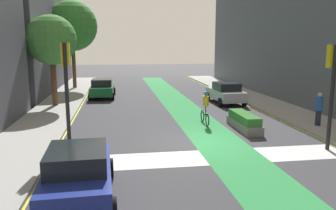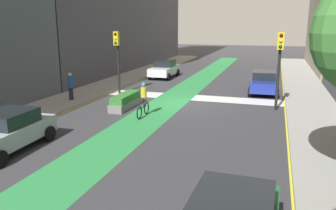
{
  "view_description": "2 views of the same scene",
  "coord_description": "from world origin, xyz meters",
  "px_view_note": "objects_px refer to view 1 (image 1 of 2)",
  "views": [
    {
      "loc": [
        -3.37,
        -14.32,
        4.4
      ],
      "look_at": [
        -0.43,
        5.0,
        0.86
      ],
      "focal_mm": 36.07,
      "sensor_mm": 36.0,
      "label": 1
    },
    {
      "loc": [
        -5.2,
        20.08,
        4.93
      ],
      "look_at": [
        -0.39,
        4.81,
        1.06
      ],
      "focal_mm": 36.3,
      "sensor_mm": 36.0,
      "label": 2
    }
  ],
  "objects_px": {
    "traffic_signal_near_left": "(66,76)",
    "car_green_left_far": "(102,88)",
    "pedestrian_sidewalk_right_a": "(319,109)",
    "street_tree_far": "(72,26)",
    "street_tree_near": "(52,40)",
    "traffic_signal_near_right": "(332,77)",
    "median_planter": "(244,122)",
    "car_silver_right_far": "(226,93)",
    "cyclist_in_lane": "(205,107)",
    "car_blue_left_near": "(78,173)"
  },
  "relations": [
    {
      "from": "street_tree_near",
      "to": "street_tree_far",
      "type": "distance_m",
      "value": 9.92
    },
    {
      "from": "car_green_left_far",
      "to": "street_tree_near",
      "type": "bearing_deg",
      "value": -128.66
    },
    {
      "from": "car_blue_left_near",
      "to": "street_tree_near",
      "type": "height_order",
      "value": "street_tree_near"
    },
    {
      "from": "traffic_signal_near_right",
      "to": "car_blue_left_near",
      "type": "relative_size",
      "value": 1.03
    },
    {
      "from": "traffic_signal_near_right",
      "to": "cyclist_in_lane",
      "type": "distance_m",
      "value": 6.79
    },
    {
      "from": "pedestrian_sidewalk_right_a",
      "to": "street_tree_near",
      "type": "distance_m",
      "value": 17.37
    },
    {
      "from": "traffic_signal_near_right",
      "to": "street_tree_near",
      "type": "distance_m",
      "value": 17.61
    },
    {
      "from": "traffic_signal_near_left",
      "to": "car_silver_right_far",
      "type": "bearing_deg",
      "value": 44.17
    },
    {
      "from": "pedestrian_sidewalk_right_a",
      "to": "street_tree_far",
      "type": "xyz_separation_m",
      "value": [
        -14.59,
        18.16,
        5.04
      ]
    },
    {
      "from": "traffic_signal_near_left",
      "to": "car_silver_right_far",
      "type": "relative_size",
      "value": 1.04
    },
    {
      "from": "pedestrian_sidewalk_right_a",
      "to": "median_planter",
      "type": "xyz_separation_m",
      "value": [
        -3.96,
        0.33,
        -0.64
      ]
    },
    {
      "from": "cyclist_in_lane",
      "to": "pedestrian_sidewalk_right_a",
      "type": "height_order",
      "value": "pedestrian_sidewalk_right_a"
    },
    {
      "from": "car_silver_right_far",
      "to": "pedestrian_sidewalk_right_a",
      "type": "distance_m",
      "value": 8.5
    },
    {
      "from": "car_silver_right_far",
      "to": "street_tree_far",
      "type": "xyz_separation_m",
      "value": [
        -12.18,
        10.01,
        5.29
      ]
    },
    {
      "from": "traffic_signal_near_left",
      "to": "car_green_left_far",
      "type": "relative_size",
      "value": 1.05
    },
    {
      "from": "car_green_left_far",
      "to": "car_silver_right_far",
      "type": "bearing_deg",
      "value": -23.97
    },
    {
      "from": "traffic_signal_near_left",
      "to": "car_green_left_far",
      "type": "xyz_separation_m",
      "value": [
        0.85,
        13.94,
        -2.32
      ]
    },
    {
      "from": "traffic_signal_near_right",
      "to": "car_blue_left_near",
      "type": "bearing_deg",
      "value": -161.4
    },
    {
      "from": "street_tree_far",
      "to": "median_planter",
      "type": "relative_size",
      "value": 2.7
    },
    {
      "from": "street_tree_far",
      "to": "traffic_signal_near_right",
      "type": "bearing_deg",
      "value": -59.12
    },
    {
      "from": "car_blue_left_near",
      "to": "car_silver_right_far",
      "type": "relative_size",
      "value": 1.0
    },
    {
      "from": "street_tree_near",
      "to": "traffic_signal_near_left",
      "type": "bearing_deg",
      "value": -77.16
    },
    {
      "from": "traffic_signal_near_right",
      "to": "car_silver_right_far",
      "type": "height_order",
      "value": "traffic_signal_near_right"
    },
    {
      "from": "car_green_left_far",
      "to": "street_tree_near",
      "type": "distance_m",
      "value": 6.32
    },
    {
      "from": "cyclist_in_lane",
      "to": "pedestrian_sidewalk_right_a",
      "type": "relative_size",
      "value": 1.06
    },
    {
      "from": "car_blue_left_near",
      "to": "car_silver_right_far",
      "type": "xyz_separation_m",
      "value": [
        9.21,
        14.82,
        0.0
      ]
    },
    {
      "from": "traffic_signal_near_left",
      "to": "street_tree_near",
      "type": "bearing_deg",
      "value": 102.84
    },
    {
      "from": "pedestrian_sidewalk_right_a",
      "to": "street_tree_near",
      "type": "height_order",
      "value": "street_tree_near"
    },
    {
      "from": "car_blue_left_near",
      "to": "car_silver_right_far",
      "type": "height_order",
      "value": "same"
    },
    {
      "from": "pedestrian_sidewalk_right_a",
      "to": "car_silver_right_far",
      "type": "bearing_deg",
      "value": 106.45
    },
    {
      "from": "traffic_signal_near_left",
      "to": "street_tree_far",
      "type": "height_order",
      "value": "street_tree_far"
    },
    {
      "from": "street_tree_near",
      "to": "car_silver_right_far",
      "type": "bearing_deg",
      "value": -0.93
    },
    {
      "from": "car_silver_right_far",
      "to": "median_planter",
      "type": "distance_m",
      "value": 7.98
    },
    {
      "from": "car_blue_left_near",
      "to": "car_green_left_far",
      "type": "distance_m",
      "value": 18.94
    },
    {
      "from": "street_tree_far",
      "to": "pedestrian_sidewalk_right_a",
      "type": "bearing_deg",
      "value": -51.22
    },
    {
      "from": "car_silver_right_far",
      "to": "car_green_left_far",
      "type": "xyz_separation_m",
      "value": [
        -9.27,
        4.12,
        0.0
      ]
    },
    {
      "from": "traffic_signal_near_left",
      "to": "pedestrian_sidewalk_right_a",
      "type": "xyz_separation_m",
      "value": [
        12.52,
        1.68,
        -2.07
      ]
    },
    {
      "from": "traffic_signal_near_right",
      "to": "median_planter",
      "type": "height_order",
      "value": "traffic_signal_near_right"
    },
    {
      "from": "car_blue_left_near",
      "to": "car_silver_right_far",
      "type": "distance_m",
      "value": 17.45
    },
    {
      "from": "street_tree_near",
      "to": "street_tree_far",
      "type": "xyz_separation_m",
      "value": [
        0.22,
        9.81,
        1.44
      ]
    },
    {
      "from": "street_tree_near",
      "to": "median_planter",
      "type": "height_order",
      "value": "street_tree_near"
    },
    {
      "from": "car_silver_right_far",
      "to": "street_tree_near",
      "type": "xyz_separation_m",
      "value": [
        -12.4,
        0.2,
        3.85
      ]
    },
    {
      "from": "traffic_signal_near_left",
      "to": "car_blue_left_near",
      "type": "height_order",
      "value": "traffic_signal_near_left"
    },
    {
      "from": "street_tree_far",
      "to": "median_planter",
      "type": "height_order",
      "value": "street_tree_far"
    },
    {
      "from": "traffic_signal_near_left",
      "to": "car_silver_right_far",
      "type": "xyz_separation_m",
      "value": [
        10.11,
        9.82,
        -2.32
      ]
    },
    {
      "from": "car_green_left_far",
      "to": "median_planter",
      "type": "relative_size",
      "value": 1.37
    },
    {
      "from": "car_blue_left_near",
      "to": "street_tree_far",
      "type": "bearing_deg",
      "value": 96.83
    },
    {
      "from": "pedestrian_sidewalk_right_a",
      "to": "street_tree_far",
      "type": "relative_size",
      "value": 0.21
    },
    {
      "from": "car_blue_left_near",
      "to": "street_tree_far",
      "type": "xyz_separation_m",
      "value": [
        -2.97,
        24.83,
        5.29
      ]
    },
    {
      "from": "street_tree_near",
      "to": "median_planter",
      "type": "bearing_deg",
      "value": -36.49
    }
  ]
}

